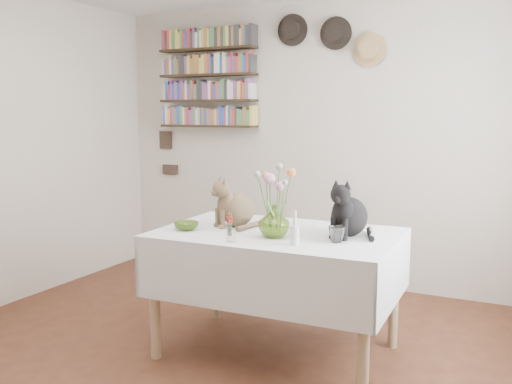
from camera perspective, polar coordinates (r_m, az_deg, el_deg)
The scene contains 14 objects.
room at distance 3.13m, azimuth -8.04°, elevation 2.70°, with size 4.08×4.58×2.58m.
dining_table at distance 3.62m, azimuth 2.14°, elevation -7.02°, with size 1.51×1.00×0.79m.
tabby_cat at distance 3.74m, azimuth -1.81°, elevation -0.84°, with size 0.22×0.29×0.34m, color #7E6144, non-canonical shape.
black_cat at distance 3.48m, azimuth 9.33°, elevation -1.42°, with size 0.24×0.30×0.36m, color black, non-canonical shape.
flower_vase at distance 3.40m, azimuth 1.82°, elevation -2.93°, with size 0.19×0.19×0.20m, color #9BBF4B.
green_bowl at distance 3.65m, azimuth -6.97°, elevation -3.39°, with size 0.16×0.16×0.05m, color #9BBF4B.
drinking_glass at distance 3.31m, azimuth 8.08°, elevation -4.21°, with size 0.10×0.10×0.09m, color white.
candlestick at distance 3.22m, azimuth 3.88°, elevation -4.15°, with size 0.05×0.05×0.20m.
berry_jar at distance 3.28m, azimuth -2.56°, elevation -3.54°, with size 0.05×0.05×0.19m.
porcelain_figurine at distance 3.37m, azimuth 11.51°, elevation -4.25°, with size 0.05×0.05×0.09m.
flower_bouquet at distance 3.37m, azimuth 1.92°, elevation 1.14°, with size 0.17×0.13×0.39m.
bookshelf_unit at distance 5.54m, azimuth -4.86°, elevation 11.18°, with size 1.00×0.16×0.91m.
wall_hats at distance 5.07m, azimuth 7.52°, elevation 15.11°, with size 0.98×0.09×0.48m.
wall_art_plaques at distance 5.89m, azimuth -8.83°, elevation 3.94°, with size 0.21×0.02×0.44m.
Camera 1 is at (1.77, -2.57, 1.54)m, focal length 40.00 mm.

